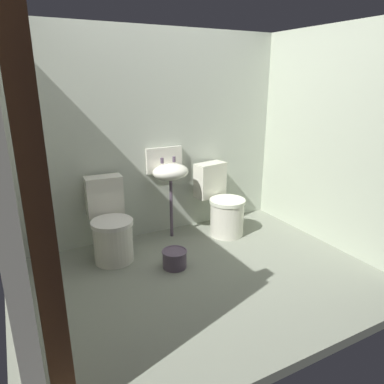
% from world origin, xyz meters
% --- Properties ---
extents(ground_plane, '(3.32, 2.47, 0.08)m').
position_xyz_m(ground_plane, '(0.00, 0.00, -0.04)').
color(ground_plane, gray).
extents(wall_back, '(3.32, 0.10, 2.21)m').
position_xyz_m(wall_back, '(0.00, 1.08, 1.10)').
color(wall_back, '#B4BCAB').
rests_on(wall_back, ground).
extents(wall_left, '(0.10, 2.27, 2.21)m').
position_xyz_m(wall_left, '(-1.51, 0.10, 1.10)').
color(wall_left, '#B7B5A5').
rests_on(wall_left, ground).
extents(wall_right, '(0.10, 2.27, 2.21)m').
position_xyz_m(wall_right, '(1.51, 0.10, 1.10)').
color(wall_right, '#B1BCA4').
rests_on(wall_right, ground).
extents(wooden_door_post, '(0.12, 0.12, 2.21)m').
position_xyz_m(wooden_door_post, '(-1.38, -0.88, 1.10)').
color(wooden_door_post, brown).
rests_on(wooden_door_post, ground).
extents(toilet_left, '(0.42, 0.61, 0.78)m').
position_xyz_m(toilet_left, '(-0.68, 0.68, 0.32)').
color(toilet_left, silver).
rests_on(toilet_left, ground).
extents(toilet_right, '(0.48, 0.65, 0.78)m').
position_xyz_m(toilet_right, '(0.61, 0.68, 0.32)').
color(toilet_right, silver).
rests_on(toilet_right, ground).
extents(sink, '(0.42, 0.35, 0.99)m').
position_xyz_m(sink, '(0.05, 0.87, 0.75)').
color(sink, '#554759').
rests_on(sink, ground).
extents(bucket, '(0.24, 0.24, 0.17)m').
position_xyz_m(bucket, '(-0.22, 0.20, 0.09)').
color(bucket, '#554759').
rests_on(bucket, ground).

